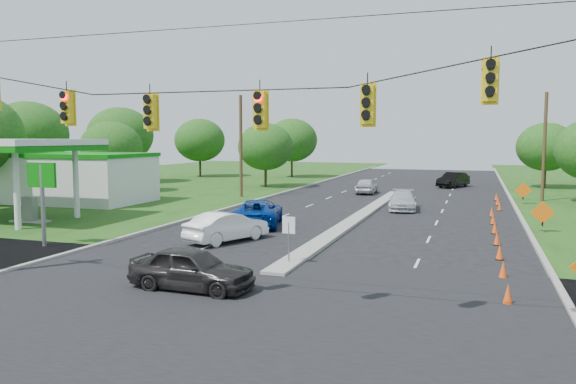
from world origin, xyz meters
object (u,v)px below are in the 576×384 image
(gas_station, at_px, (61,172))
(blue_pickup, at_px, (258,212))
(black_sedan, at_px, (192,269))
(white_sedan, at_px, (227,227))

(gas_station, xyz_separation_m, blue_pickup, (18.48, -4.70, -1.78))
(blue_pickup, bearing_deg, gas_station, -28.73)
(gas_station, height_order, black_sedan, gas_station)
(blue_pickup, bearing_deg, black_sedan, 88.11)
(gas_station, distance_m, black_sedan, 28.75)
(black_sedan, bearing_deg, gas_station, 51.26)
(blue_pickup, bearing_deg, white_sedan, 80.14)
(gas_station, distance_m, blue_pickup, 19.15)
(gas_station, height_order, blue_pickup, gas_station)
(gas_station, relative_size, blue_pickup, 3.45)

